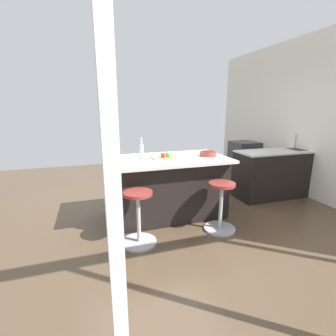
% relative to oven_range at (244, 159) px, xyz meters
% --- Properties ---
extents(ground_plane, '(7.80, 7.80, 0.00)m').
position_rel_oven_range_xyz_m(ground_plane, '(2.65, 1.43, -0.43)').
color(ground_plane, brown).
extents(interior_partition_left, '(0.12, 5.77, 2.99)m').
position_rel_oven_range_xyz_m(interior_partition_left, '(-0.35, 1.43, 1.06)').
color(interior_partition_left, silver).
rests_on(interior_partition_left, ground_plane).
extents(sink_cabinet, '(2.11, 0.60, 1.17)m').
position_rel_oven_range_xyz_m(sink_cabinet, '(-0.00, 1.40, 0.02)').
color(sink_cabinet, black).
rests_on(sink_cabinet, ground_plane).
extents(oven_range, '(0.60, 0.61, 0.86)m').
position_rel_oven_range_xyz_m(oven_range, '(0.00, 0.00, 0.00)').
color(oven_range, '#38383D').
rests_on(oven_range, ground_plane).
extents(kitchen_island, '(1.83, 1.02, 0.94)m').
position_rel_oven_range_xyz_m(kitchen_island, '(2.55, 1.61, 0.05)').
color(kitchen_island, black).
rests_on(kitchen_island, ground_plane).
extents(stool_by_window, '(0.44, 0.44, 0.69)m').
position_rel_oven_range_xyz_m(stool_by_window, '(1.97, 2.30, -0.10)').
color(stool_by_window, '#B7B7BC').
rests_on(stool_by_window, ground_plane).
extents(stool_middle, '(0.44, 0.44, 0.69)m').
position_rel_oven_range_xyz_m(stool_middle, '(3.12, 2.30, -0.10)').
color(stool_middle, '#B7B7BC').
rests_on(stool_middle, ground_plane).
extents(cutting_board, '(0.36, 0.24, 0.02)m').
position_rel_oven_range_xyz_m(cutting_board, '(2.59, 1.63, 0.52)').
color(cutting_board, tan).
rests_on(cutting_board, kitchen_island).
extents(apple_red, '(0.07, 0.07, 0.07)m').
position_rel_oven_range_xyz_m(apple_red, '(2.62, 1.70, 0.57)').
color(apple_red, red).
rests_on(apple_red, cutting_board).
extents(apple_green, '(0.08, 0.08, 0.08)m').
position_rel_oven_range_xyz_m(apple_green, '(2.53, 1.69, 0.57)').
color(apple_green, '#609E2D').
rests_on(apple_green, cutting_board).
extents(water_bottle, '(0.06, 0.06, 0.31)m').
position_rel_oven_range_xyz_m(water_bottle, '(2.92, 1.61, 0.63)').
color(water_bottle, silver).
rests_on(water_bottle, kitchen_island).
extents(fruit_bowl, '(0.26, 0.26, 0.07)m').
position_rel_oven_range_xyz_m(fruit_bowl, '(1.89, 1.70, 0.55)').
color(fruit_bowl, '#993833').
rests_on(fruit_bowl, kitchen_island).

